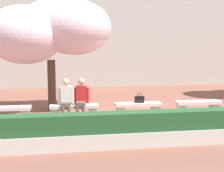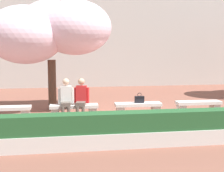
{
  "view_description": "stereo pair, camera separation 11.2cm",
  "coord_description": "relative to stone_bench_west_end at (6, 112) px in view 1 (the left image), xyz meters",
  "views": [
    {
      "loc": [
        -2.49,
        -9.84,
        2.3
      ],
      "look_at": [
        -0.84,
        0.2,
        1.0
      ],
      "focal_mm": 50.0,
      "sensor_mm": 36.0,
      "label": 1
    },
    {
      "loc": [
        -2.38,
        -9.86,
        2.3
      ],
      "look_at": [
        -0.84,
        0.2,
        1.0
      ],
      "focal_mm": 50.0,
      "sensor_mm": 36.0,
      "label": 2
    }
  ],
  "objects": [
    {
      "name": "cherry_tree_main",
      "position": [
        1.32,
        1.35,
        2.57
      ],
      "size": [
        4.31,
        2.71,
        3.92
      ],
      "color": "#513828",
      "rests_on": "ground"
    },
    {
      "name": "planter_hedge_foreground",
      "position": [
        4.2,
        -2.99,
        0.09
      ],
      "size": [
        12.74,
        0.5,
        0.8
      ],
      "color": "beige",
      "rests_on": "ground"
    },
    {
      "name": "building_facade",
      "position": [
        4.2,
        9.69,
        4.04
      ],
      "size": [
        28.0,
        4.0,
        8.67
      ],
      "primitive_type": "cube",
      "color": "#B7B2A8",
      "rests_on": "ground"
    },
    {
      "name": "stone_bench_near_east",
      "position": [
        6.3,
        0.0,
        0.0
      ],
      "size": [
        1.54,
        0.44,
        0.45
      ],
      "color": "beige",
      "rests_on": "ground"
    },
    {
      "name": "person_seated_right",
      "position": [
        2.33,
        -0.05,
        0.4
      ],
      "size": [
        0.5,
        0.72,
        1.29
      ],
      "color": "black",
      "rests_on": "ground"
    },
    {
      "name": "stone_bench_center",
      "position": [
        4.2,
        0.0,
        0.0
      ],
      "size": [
        1.54,
        0.44,
        0.45
      ],
      "color": "beige",
      "rests_on": "ground"
    },
    {
      "name": "handbag",
      "position": [
        4.24,
        -0.01,
        0.28
      ],
      "size": [
        0.3,
        0.15,
        0.34
      ],
      "color": "black",
      "rests_on": "stone_bench_center"
    },
    {
      "name": "stone_bench_west_end",
      "position": [
        0.0,
        0.0,
        0.0
      ],
      "size": [
        1.54,
        0.44,
        0.45
      ],
      "color": "beige",
      "rests_on": "ground"
    },
    {
      "name": "ground_plane",
      "position": [
        4.2,
        0.0,
        -0.29
      ],
      "size": [
        100.0,
        100.0,
        0.0
      ],
      "primitive_type": "plane",
      "color": "brown"
    },
    {
      "name": "stone_bench_near_west",
      "position": [
        2.1,
        0.0,
        0.0
      ],
      "size": [
        1.54,
        0.44,
        0.45
      ],
      "color": "beige",
      "rests_on": "ground"
    },
    {
      "name": "person_seated_left",
      "position": [
        1.86,
        -0.05,
        0.4
      ],
      "size": [
        0.51,
        0.69,
        1.29
      ],
      "color": "black",
      "rests_on": "ground"
    }
  ]
}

